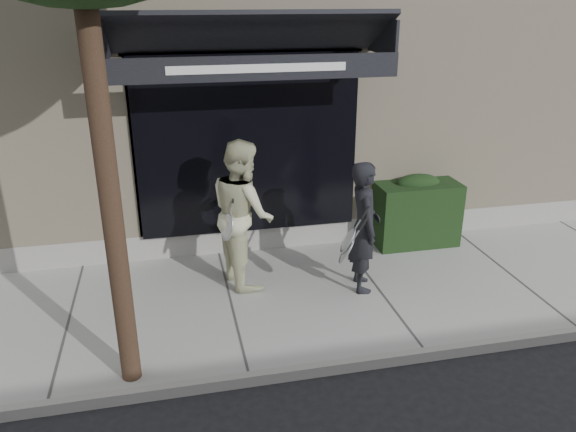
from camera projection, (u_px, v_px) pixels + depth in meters
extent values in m
plane|color=black|center=(375.00, 293.00, 7.74)|extent=(80.00, 80.00, 0.00)
cube|color=#A3A39E|center=(376.00, 289.00, 7.72)|extent=(20.00, 3.00, 0.12)
cube|color=gray|center=(425.00, 354.00, 6.31)|extent=(20.00, 0.10, 0.14)
cube|color=beige|center=(294.00, 52.00, 11.26)|extent=(14.00, 7.00, 5.50)
cube|color=gray|center=(339.00, 229.00, 9.19)|extent=(14.02, 0.42, 0.50)
cube|color=black|center=(248.00, 144.00, 8.18)|extent=(3.20, 0.30, 2.60)
cube|color=gray|center=(135.00, 148.00, 8.00)|extent=(0.08, 0.40, 2.60)
cube|color=gray|center=(349.00, 136.00, 8.64)|extent=(0.08, 0.40, 2.60)
cube|color=gray|center=(243.00, 48.00, 7.82)|extent=(3.36, 0.40, 0.12)
cube|color=black|center=(251.00, 32.00, 7.09)|extent=(3.60, 1.03, 0.55)
cube|color=black|center=(258.00, 68.00, 6.78)|extent=(3.60, 0.05, 0.30)
cube|color=white|center=(258.00, 68.00, 6.76)|extent=(2.20, 0.01, 0.10)
cube|color=black|center=(105.00, 41.00, 6.77)|extent=(0.04, 1.00, 0.45)
cube|color=black|center=(383.00, 36.00, 7.48)|extent=(0.04, 1.00, 0.45)
cube|color=black|center=(415.00, 213.00, 8.87)|extent=(1.30, 0.70, 1.00)
ellipsoid|color=black|center=(418.00, 183.00, 8.68)|extent=(0.71, 0.38, 0.27)
cylinder|color=black|center=(106.00, 167.00, 5.03)|extent=(0.20, 0.20, 4.80)
imported|color=black|center=(364.00, 227.00, 7.35)|extent=(0.51, 0.70, 1.77)
torus|color=silver|center=(348.00, 240.00, 7.05)|extent=(0.23, 0.33, 0.28)
cylinder|color=silver|center=(348.00, 240.00, 7.05)|extent=(0.19, 0.29, 0.24)
cylinder|color=silver|center=(348.00, 240.00, 7.05)|extent=(0.17, 0.06, 0.10)
cylinder|color=black|center=(348.00, 240.00, 7.05)|extent=(0.19, 0.07, 0.12)
torus|color=silver|center=(346.00, 251.00, 7.02)|extent=(0.24, 0.34, 0.28)
cylinder|color=silver|center=(346.00, 251.00, 7.02)|extent=(0.20, 0.30, 0.24)
cylinder|color=silver|center=(346.00, 251.00, 7.02)|extent=(0.17, 0.07, 0.10)
cylinder|color=black|center=(346.00, 251.00, 7.02)|extent=(0.19, 0.09, 0.12)
imported|color=beige|center=(243.00, 213.00, 7.50)|extent=(0.95, 1.11, 2.00)
torus|color=silver|center=(227.00, 227.00, 7.21)|extent=(0.19, 0.32, 0.30)
cylinder|color=silver|center=(227.00, 227.00, 7.21)|extent=(0.15, 0.28, 0.26)
cylinder|color=silver|center=(227.00, 227.00, 7.21)|extent=(0.18, 0.07, 0.07)
cylinder|color=black|center=(227.00, 227.00, 7.21)|extent=(0.20, 0.09, 0.08)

